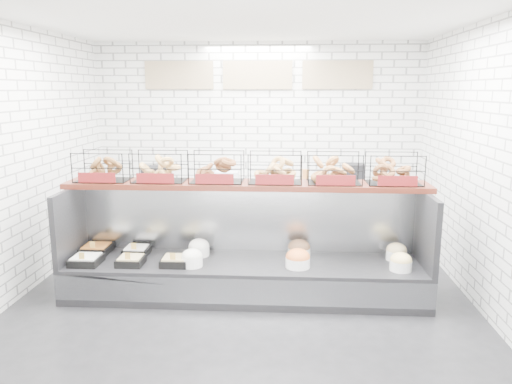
{
  "coord_description": "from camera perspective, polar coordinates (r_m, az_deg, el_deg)",
  "views": [
    {
      "loc": [
        0.46,
        -5.0,
        2.29
      ],
      "look_at": [
        0.12,
        0.45,
        1.16
      ],
      "focal_mm": 35.0,
      "sensor_mm": 36.0,
      "label": 1
    }
  ],
  "objects": [
    {
      "name": "room_shell",
      "position": [
        5.63,
        -1.12,
        9.3
      ],
      "size": [
        5.02,
        5.51,
        3.01
      ],
      "color": "white",
      "rests_on": "ground"
    },
    {
      "name": "display_case",
      "position": [
        5.71,
        -1.32,
        -8.44
      ],
      "size": [
        4.0,
        0.9,
        1.2
      ],
      "color": "black",
      "rests_on": "ground"
    },
    {
      "name": "bagel_shelf",
      "position": [
        5.61,
        -1.13,
        2.42
      ],
      "size": [
        4.1,
        0.5,
        0.4
      ],
      "color": "#3C140D",
      "rests_on": "display_case"
    },
    {
      "name": "prep_counter",
      "position": [
        7.66,
        -0.0,
        -2.08
      ],
      "size": [
        4.0,
        0.6,
        1.2
      ],
      "color": "#93969B",
      "rests_on": "ground"
    },
    {
      "name": "ground",
      "position": [
        5.52,
        -1.55,
        -12.85
      ],
      "size": [
        5.5,
        5.5,
        0.0
      ],
      "primitive_type": "plane",
      "color": "black",
      "rests_on": "ground"
    }
  ]
}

